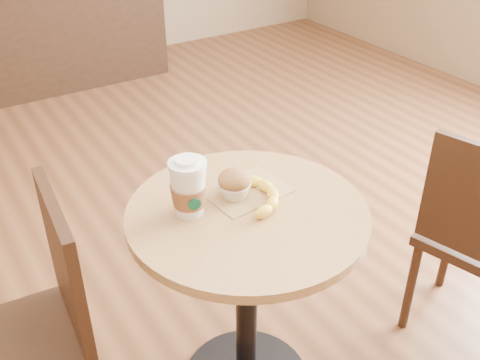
# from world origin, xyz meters

# --- Properties ---
(cafe_table) EXTENTS (0.70, 0.70, 0.75)m
(cafe_table) POSITION_xyz_m (-0.00, 0.01, 0.53)
(cafe_table) COLOR black
(cafe_table) RESTS_ON ground
(chair_left) EXTENTS (0.43, 0.43, 0.90)m
(chair_left) POSITION_xyz_m (-0.62, 0.13, 0.49)
(chair_left) COLOR #311D11
(chair_left) RESTS_ON ground
(chair_right) EXTENTS (0.47, 0.47, 0.87)m
(chair_right) POSITION_xyz_m (0.81, -0.23, 0.48)
(chair_right) COLOR #311D11
(chair_right) RESTS_ON ground
(service_counter) EXTENTS (2.30, 0.65, 1.04)m
(service_counter) POSITION_xyz_m (0.00, 3.18, 0.52)
(service_counter) COLOR black
(service_counter) RESTS_ON ground
(kraft_bag) EXTENTS (0.26, 0.20, 0.00)m
(kraft_bag) POSITION_xyz_m (0.05, 0.09, 0.75)
(kraft_bag) COLOR #99784A
(kraft_bag) RESTS_ON cafe_table
(coffee_cup) EXTENTS (0.11, 0.11, 0.18)m
(coffee_cup) POSITION_xyz_m (-0.15, 0.08, 0.83)
(coffee_cup) COLOR white
(coffee_cup) RESTS_ON cafe_table
(muffin) EXTENTS (0.10, 0.10, 0.09)m
(muffin) POSITION_xyz_m (0.00, 0.08, 0.80)
(muffin) COLOR silver
(muffin) RESTS_ON kraft_bag
(banana) EXTENTS (0.20, 0.28, 0.03)m
(banana) POSITION_xyz_m (0.06, 0.04, 0.77)
(banana) COLOR yellow
(banana) RESTS_ON kraft_bag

